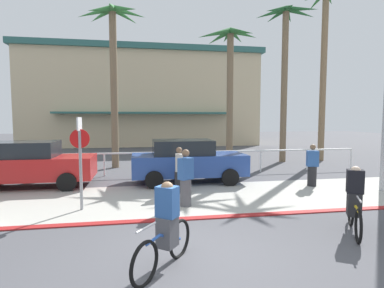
{
  "coord_description": "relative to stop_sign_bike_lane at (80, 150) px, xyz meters",
  "views": [
    {
      "loc": [
        -0.89,
        -5.27,
        2.53
      ],
      "look_at": [
        1.05,
        6.0,
        1.58
      ],
      "focal_mm": 28.82,
      "sensor_mm": 36.0,
      "label": 1
    }
  ],
  "objects": [
    {
      "name": "ground_plane",
      "position": [
        2.48,
        6.56,
        -1.68
      ],
      "size": [
        80.0,
        80.0,
        0.0
      ],
      "primitive_type": "plane",
      "color": "#4C4C51"
    },
    {
      "name": "pedestrian_0",
      "position": [
        2.88,
        -0.14,
        -0.91
      ],
      "size": [
        0.48,
        0.44,
        1.66
      ],
      "color": "#4C4C51",
      "rests_on": "ground"
    },
    {
      "name": "cyclist_blue_1",
      "position": [
        2.01,
        -3.66,
        -0.98
      ],
      "size": [
        1.13,
        1.5,
        1.5
      ],
      "color": "black",
      "rests_on": "ground"
    },
    {
      "name": "rail_fence",
      "position": [
        2.48,
        5.06,
        -0.84
      ],
      "size": [
        19.29,
        0.08,
        1.04
      ],
      "color": "white",
      "rests_on": "ground"
    },
    {
      "name": "palm_tree_3",
      "position": [
        12.36,
        8.14,
        5.64
      ],
      "size": [
        2.85,
        3.48,
        10.05
      ],
      "color": "#846B4C",
      "rests_on": "ground"
    },
    {
      "name": "curb_paint",
      "position": [
        2.48,
        -1.24,
        -1.66
      ],
      "size": [
        44.0,
        0.24,
        0.03
      ],
      "primitive_type": "cube",
      "color": "maroon",
      "rests_on": "ground"
    },
    {
      "name": "palm_tree_2",
      "position": [
        9.87,
        8.05,
        4.83
      ],
      "size": [
        3.4,
        3.33,
        8.86
      ],
      "color": "#756047",
      "rests_on": "ground"
    },
    {
      "name": "pedestrian_2",
      "position": [
        7.91,
        1.67,
        -0.96
      ],
      "size": [
        0.45,
        0.39,
        1.57
      ],
      "color": "#232326",
      "rests_on": "ground"
    },
    {
      "name": "sidewalk_strip",
      "position": [
        2.48,
        0.76,
        -1.67
      ],
      "size": [
        44.0,
        4.0,
        0.02
      ],
      "primitive_type": "cube",
      "color": "#ADAAA0",
      "rests_on": "ground"
    },
    {
      "name": "car_blue_2",
      "position": [
        3.44,
        3.13,
        -0.81
      ],
      "size": [
        4.4,
        2.02,
        1.69
      ],
      "color": "#284793",
      "rests_on": "ground"
    },
    {
      "name": "cyclist_yellow_0",
      "position": [
        6.29,
        -2.71,
        -0.98
      ],
      "size": [
        0.96,
        1.61,
        1.5
      ],
      "color": "black",
      "rests_on": "ground"
    },
    {
      "name": "palm_tree_0",
      "position": [
        0.37,
        7.45,
        4.45
      ],
      "size": [
        3.36,
        3.11,
        8.13
      ],
      "color": "#756047",
      "rests_on": "ground"
    },
    {
      "name": "stop_sign_bike_lane",
      "position": [
        0.0,
        0.0,
        0.0
      ],
      "size": [
        0.52,
        0.56,
        2.56
      ],
      "color": "gray",
      "rests_on": "ground"
    },
    {
      "name": "pedestrian_1",
      "position": [
        2.91,
        1.51,
        -0.96
      ],
      "size": [
        0.36,
        0.43,
        1.56
      ],
      "color": "#232326",
      "rests_on": "ground"
    },
    {
      "name": "palm_tree_1",
      "position": [
        6.48,
        7.67,
        3.93
      ],
      "size": [
        3.35,
        3.19,
        7.41
      ],
      "color": "#756047",
      "rests_on": "ground"
    },
    {
      "name": "building_backdrop",
      "position": [
        2.08,
        23.58,
        2.84
      ],
      "size": [
        21.9,
        11.46,
        8.99
      ],
      "color": "beige",
      "rests_on": "ground"
    },
    {
      "name": "car_red_1",
      "position": [
        -2.37,
        3.27,
        -0.81
      ],
      "size": [
        4.4,
        2.02,
        1.69
      ],
      "color": "red",
      "rests_on": "ground"
    }
  ]
}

